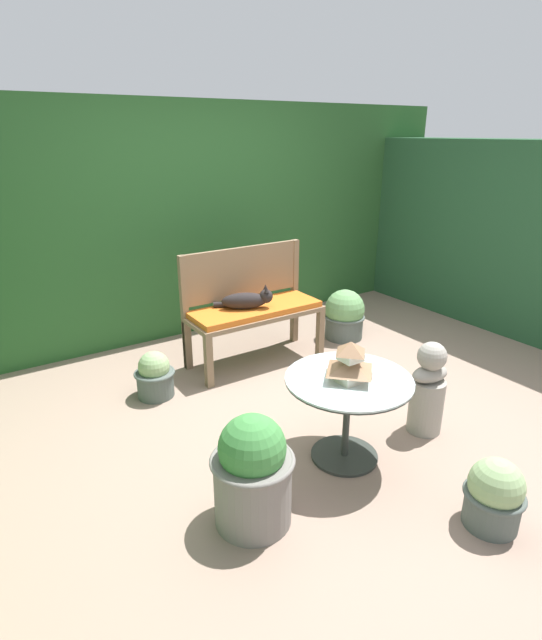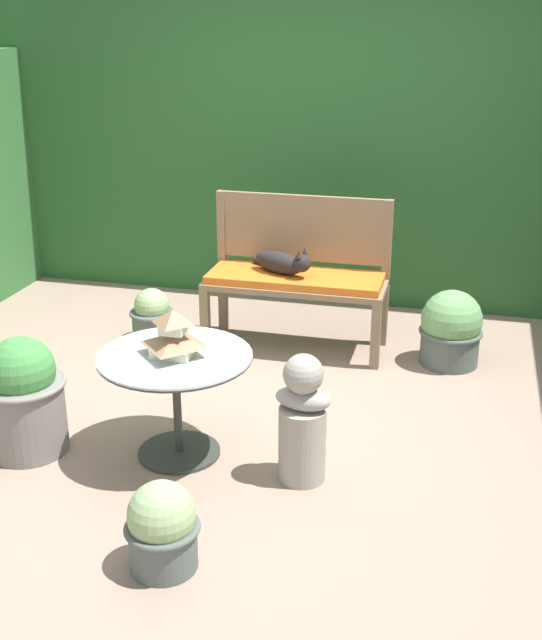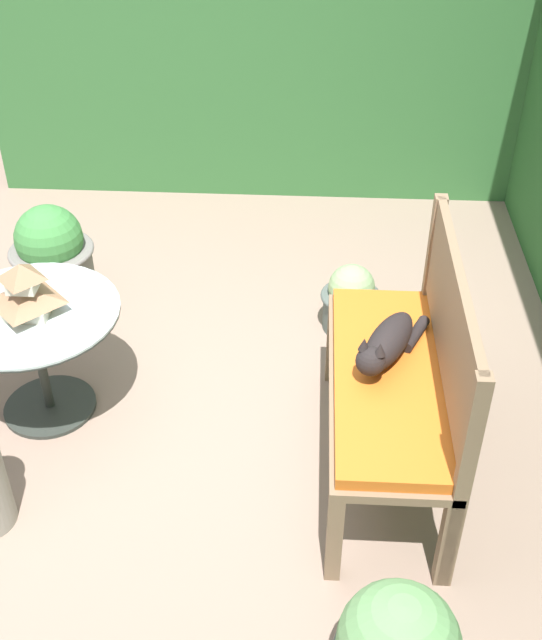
# 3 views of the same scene
# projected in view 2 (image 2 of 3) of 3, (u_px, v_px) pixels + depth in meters

# --- Properties ---
(ground) EXTENTS (30.00, 30.00, 0.00)m
(ground) POSITION_uv_depth(u_px,v_px,m) (259.00, 404.00, 4.84)
(ground) COLOR gray
(foliage_hedge_back) EXTENTS (6.40, 0.93, 2.30)m
(foliage_hedge_back) POSITION_uv_depth(u_px,v_px,m) (333.00, 150.00, 6.56)
(foliage_hedge_back) COLOR #285628
(foliage_hedge_back) RESTS_ON ground
(garden_bench) EXTENTS (1.23, 0.48, 0.54)m
(garden_bench) POSITION_uv_depth(u_px,v_px,m) (295.00, 285.00, 5.48)
(garden_bench) COLOR #7F664C
(garden_bench) RESTS_ON ground
(bench_backrest) EXTENTS (1.23, 0.06, 1.04)m
(bench_backrest) POSITION_uv_depth(u_px,v_px,m) (303.00, 238.00, 5.58)
(bench_backrest) COLOR #7F664C
(bench_backrest) RESTS_ON ground
(cat) EXTENTS (0.46, 0.35, 0.21)m
(cat) POSITION_uv_depth(u_px,v_px,m) (283.00, 263.00, 5.43)
(cat) COLOR black
(cat) RESTS_ON garden_bench
(patio_table) EXTENTS (0.80, 0.80, 0.58)m
(patio_table) POSITION_uv_depth(u_px,v_px,m) (176.00, 376.00, 4.13)
(patio_table) COLOR #2D332D
(patio_table) RESTS_ON ground
(pagoda_birdhouse) EXTENTS (0.27, 0.27, 0.25)m
(pagoda_birdhouse) POSITION_uv_depth(u_px,v_px,m) (174.00, 336.00, 4.05)
(pagoda_birdhouse) COLOR beige
(pagoda_birdhouse) RESTS_ON patio_table
(garden_bust) EXTENTS (0.30, 0.24, 0.68)m
(garden_bust) POSITION_uv_depth(u_px,v_px,m) (302.00, 422.00, 3.96)
(garden_bust) COLOR gray
(garden_bust) RESTS_ON ground
(potted_plant_patio_mid) EXTENTS (0.32, 0.32, 0.40)m
(potted_plant_patio_mid) POSITION_uv_depth(u_px,v_px,m) (162.00, 528.00, 3.36)
(potted_plant_patio_mid) COLOR #4C5651
(potted_plant_patio_mid) RESTS_ON ground
(potted_plant_table_near) EXTENTS (0.46, 0.46, 0.65)m
(potted_plant_table_near) POSITION_uv_depth(u_px,v_px,m) (24.00, 397.00, 4.22)
(potted_plant_table_near) COLOR slate
(potted_plant_table_near) RESTS_ON ground
(potted_plant_table_far) EXTENTS (0.33, 0.33, 0.39)m
(potted_plant_table_far) POSITION_uv_depth(u_px,v_px,m) (152.00, 316.00, 5.71)
(potted_plant_table_far) COLOR #4C5651
(potted_plant_table_far) RESTS_ON ground
(potted_plant_hedge_corner) EXTENTS (0.42, 0.42, 0.51)m
(potted_plant_hedge_corner) POSITION_uv_depth(u_px,v_px,m) (451.00, 330.00, 5.30)
(potted_plant_hedge_corner) COLOR #4C5651
(potted_plant_hedge_corner) RESTS_ON ground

